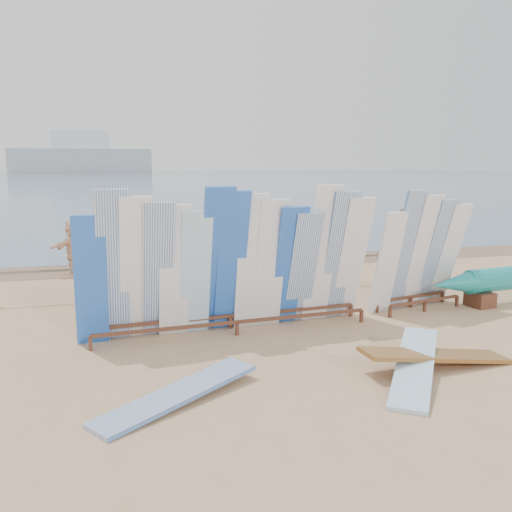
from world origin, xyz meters
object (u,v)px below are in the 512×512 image
object	(u,v)px
flat_board_c	(436,368)
beachgoer_4	(263,255)
beachgoer_10	(402,237)
beachgoer_11	(73,247)
beachgoer_5	(239,240)
beachgoer_8	(405,245)
vendor_table	(404,282)
flat_board_e	(178,401)
flat_board_b	(414,378)
stroller	(316,264)
side_surfboard_rack	(420,256)
beachgoer_3	(202,245)
beachgoer_2	(118,261)
beach_chair_right	(281,272)
beach_chair_left	(274,273)
beachgoer_1	(94,252)
main_surfboard_rack	(233,267)
beachgoer_9	(337,238)

from	to	relation	value
flat_board_c	beachgoer_4	world-z (taller)	beachgoer_4
beachgoer_10	beachgoer_11	bearing A→B (deg)	102.01
flat_board_c	beachgoer_5	xyz separation A→B (m)	(-1.03, 9.84, 0.84)
beachgoer_11	beachgoer_8	bearing A→B (deg)	111.14
vendor_table	flat_board_e	distance (m)	7.80
flat_board_b	beachgoer_10	size ratio (longest dim) A/B	1.44
stroller	beachgoer_4	world-z (taller)	beachgoer_4
side_surfboard_rack	flat_board_c	bearing A→B (deg)	-129.12
flat_board_e	beachgoer_11	size ratio (longest dim) A/B	1.61
stroller	beachgoer_3	size ratio (longest dim) A/B	0.68
beachgoer_10	beachgoer_2	world-z (taller)	beachgoer_10
side_surfboard_rack	beach_chair_right	bearing A→B (deg)	107.30
beachgoer_10	beach_chair_right	bearing A→B (deg)	125.22
beachgoer_10	beachgoer_5	bearing A→B (deg)	93.89
beach_chair_left	beachgoer_4	world-z (taller)	beachgoer_4
vendor_table	beachgoer_1	bearing A→B (deg)	148.88
beach_chair_right	flat_board_e	bearing A→B (deg)	-125.05
side_surfboard_rack	beachgoer_4	world-z (taller)	side_surfboard_rack
vendor_table	beachgoer_1	size ratio (longest dim) A/B	0.76
main_surfboard_rack	beachgoer_10	size ratio (longest dim) A/B	3.18
beachgoer_2	side_surfboard_rack	bearing A→B (deg)	-160.89
side_surfboard_rack	beachgoer_3	size ratio (longest dim) A/B	1.59
flat_board_c	beachgoer_3	world-z (taller)	beachgoer_3
beachgoer_5	beachgoer_4	distance (m)	2.88
flat_board_e	beachgoer_5	world-z (taller)	beachgoer_5
flat_board_b	beachgoer_3	distance (m)	9.28
main_surfboard_rack	beachgoer_3	xyz separation A→B (m)	(0.36, 5.98, -0.45)
stroller	vendor_table	bearing A→B (deg)	-38.97
main_surfboard_rack	beachgoer_5	world-z (taller)	main_surfboard_rack
flat_board_c	beachgoer_5	world-z (taller)	beachgoer_5
beach_chair_right	stroller	xyz separation A→B (m)	(0.99, -0.23, 0.23)
beach_chair_left	stroller	xyz separation A→B (m)	(1.19, -0.24, 0.24)
flat_board_e	beachgoer_2	world-z (taller)	beachgoer_2
beachgoer_2	beachgoer_4	world-z (taller)	beachgoer_2
main_surfboard_rack	beachgoer_4	distance (m)	4.59
flat_board_b	beach_chair_right	xyz separation A→B (m)	(0.11, 7.37, 0.25)
beachgoer_2	beachgoer_5	size ratio (longest dim) A/B	1.01
side_surfboard_rack	beachgoer_8	bearing A→B (deg)	51.82
beach_chair_left	beachgoer_9	xyz separation A→B (m)	(3.09, 2.69, 0.57)
flat_board_c	beachgoer_10	size ratio (longest dim) A/B	1.44
side_surfboard_rack	beachgoer_5	distance (m)	7.08
flat_board_c	beachgoer_2	world-z (taller)	beachgoer_2
beachgoer_11	beachgoer_5	xyz separation A→B (m)	(5.25, 0.11, 0.00)
side_surfboard_rack	flat_board_e	xyz separation A→B (m)	(-5.97, -3.49, -1.26)
beachgoer_9	beachgoer_8	bearing A→B (deg)	53.59
flat_board_c	beachgoer_8	size ratio (longest dim) A/B	1.57
beachgoer_8	beachgoer_1	xyz separation A→B (m)	(-9.19, 1.58, -0.07)
beachgoer_8	beachgoer_5	world-z (taller)	beachgoer_8
beachgoer_11	beachgoer_9	bearing A→B (deg)	125.91
flat_board_e	stroller	bearing A→B (deg)	112.31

